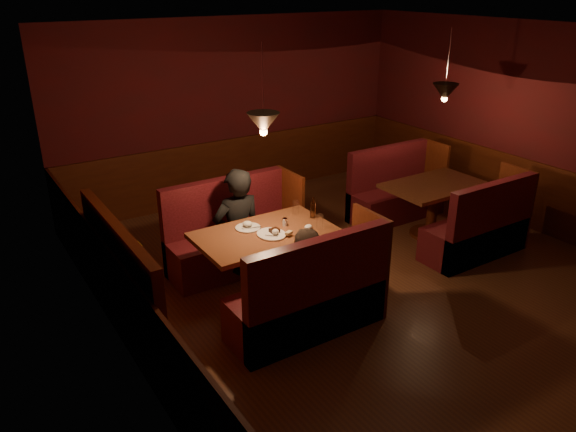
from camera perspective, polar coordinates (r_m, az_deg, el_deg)
room at (r=6.44m, az=7.01°, el=1.30°), size 6.02×7.02×2.92m
main_table at (r=6.31m, az=-2.18°, el=-3.18°), size 1.54×0.93×1.08m
main_bench_far at (r=7.12m, az=-5.61°, el=-2.46°), size 1.69×0.60×1.15m
main_bench_near at (r=5.80m, az=2.47°, el=-8.73°), size 1.69×0.60×1.15m
second_table at (r=8.15m, az=14.57°, el=1.85°), size 1.38×0.88×0.78m
second_bench_far at (r=8.79m, az=10.70°, el=2.15°), size 1.53×0.57×1.09m
second_bench_near at (r=7.77m, az=18.94°, el=-1.57°), size 1.53×0.57×1.09m
diner_a at (r=6.71m, az=-5.22°, el=0.59°), size 0.65×0.44×1.74m
diner_b at (r=5.82m, az=2.25°, el=-4.69°), size 0.74×0.61×1.42m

